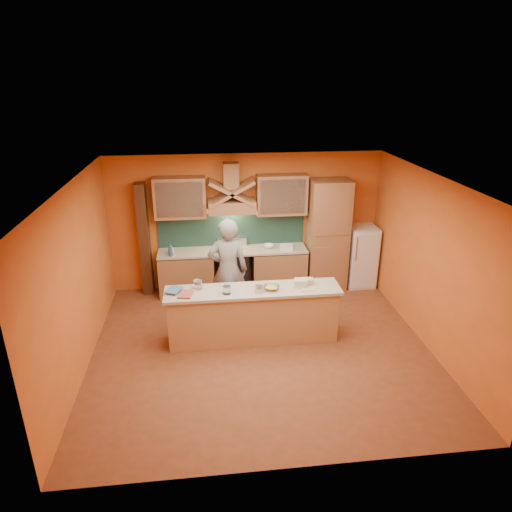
{
  "coord_description": "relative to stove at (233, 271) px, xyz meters",
  "views": [
    {
      "loc": [
        -0.84,
        -6.4,
        4.26
      ],
      "look_at": [
        0.02,
        0.9,
        1.29
      ],
      "focal_mm": 32.0,
      "sensor_mm": 36.0,
      "label": 1
    }
  ],
  "objects": [
    {
      "name": "wall_right",
      "position": [
        3.05,
        -2.2,
        0.95
      ],
      "size": [
        0.02,
        5.0,
        2.8
      ],
      "primitive_type": "cube",
      "color": "orange",
      "rests_on": "floor"
    },
    {
      "name": "stove",
      "position": [
        0.0,
        0.0,
        0.0
      ],
      "size": [
        0.6,
        0.58,
        0.9
      ],
      "primitive_type": "cube",
      "color": "black",
      "rests_on": "floor"
    },
    {
      "name": "upper_cabinet_left",
      "position": [
        -1.0,
        0.12,
        1.55
      ],
      "size": [
        1.0,
        0.35,
        0.8
      ],
      "primitive_type": "cube",
      "color": "#9E6D48",
      "rests_on": "wall_back"
    },
    {
      "name": "upper_cabinet_right",
      "position": [
        1.0,
        0.12,
        1.55
      ],
      "size": [
        1.0,
        0.35,
        0.8
      ],
      "primitive_type": "cube",
      "color": "#9E6D48",
      "rests_on": "wall_back"
    },
    {
      "name": "range_hood",
      "position": [
        0.0,
        0.05,
        1.37
      ],
      "size": [
        0.92,
        0.5,
        0.24
      ],
      "primitive_type": "cube",
      "color": "#9E6D48",
      "rests_on": "wall_back"
    },
    {
      "name": "floor",
      "position": [
        0.3,
        -2.2,
        -0.45
      ],
      "size": [
        5.5,
        5.0,
        0.01
      ],
      "primitive_type": "cube",
      "color": "brown",
      "rests_on": "ground"
    },
    {
      "name": "wall_left",
      "position": [
        -2.45,
        -2.2,
        0.95
      ],
      "size": [
        0.02,
        5.0,
        2.8
      ],
      "primitive_type": "cube",
      "color": "orange",
      "rests_on": "floor"
    },
    {
      "name": "island_body",
      "position": [
        0.2,
        -1.9,
        -0.01
      ],
      "size": [
        2.8,
        0.55,
        0.88
      ],
      "primitive_type": "cube",
      "color": "tan",
      "rests_on": "floor"
    },
    {
      "name": "base_cabinet_right",
      "position": [
        0.95,
        0.0,
        -0.02
      ],
      "size": [
        1.1,
        0.6,
        0.86
      ],
      "primitive_type": "cube",
      "color": "#9E6D48",
      "rests_on": "floor"
    },
    {
      "name": "cloth",
      "position": [
        1.1,
        -2.0,
        0.5
      ],
      "size": [
        0.24,
        0.18,
        0.02
      ],
      "primitive_type": "cube",
      "rotation": [
        0.0,
        0.0,
        -0.04
      ],
      "color": "beige",
      "rests_on": "island_top"
    },
    {
      "name": "book_lower",
      "position": [
        -1.0,
        -1.96,
        0.51
      ],
      "size": [
        0.26,
        0.32,
        0.03
      ],
      "primitive_type": "imported",
      "rotation": [
        0.0,
        0.0,
        -0.21
      ],
      "color": "#A94A3C",
      "rests_on": "island_top"
    },
    {
      "name": "jar_small",
      "position": [
        -0.24,
        -2.01,
        0.56
      ],
      "size": [
        0.15,
        0.15,
        0.13
      ],
      "primitive_type": "cylinder",
      "rotation": [
        0.0,
        0.0,
        -0.15
      ],
      "color": "white",
      "rests_on": "island_top"
    },
    {
      "name": "backsplash",
      "position": [
        -0.0,
        0.28,
        0.8
      ],
      "size": [
        3.0,
        0.03,
        0.7
      ],
      "primitive_type": "cube",
      "color": "#1A3932",
      "rests_on": "wall_back"
    },
    {
      "name": "wall_front",
      "position": [
        0.3,
        -4.7,
        0.95
      ],
      "size": [
        5.5,
        0.02,
        2.8
      ],
      "primitive_type": "cube",
      "color": "orange",
      "rests_on": "floor"
    },
    {
      "name": "fridge",
      "position": [
        2.7,
        0.0,
        0.2
      ],
      "size": [
        0.58,
        0.6,
        1.3
      ],
      "primitive_type": "cube",
      "color": "white",
      "rests_on": "floor"
    },
    {
      "name": "pot_large",
      "position": [
        -0.2,
        -0.13,
        0.53
      ],
      "size": [
        0.26,
        0.26,
        0.16
      ],
      "primitive_type": "cylinder",
      "rotation": [
        0.0,
        0.0,
        -0.24
      ],
      "color": "#B7B6BD",
      "rests_on": "stove"
    },
    {
      "name": "jar_large",
      "position": [
        -0.7,
        -1.77,
        0.57
      ],
      "size": [
        0.17,
        0.17,
        0.15
      ],
      "primitive_type": "cylinder",
      "rotation": [
        0.0,
        0.0,
        -0.12
      ],
      "color": "silver",
      "rests_on": "island_top"
    },
    {
      "name": "wall_back",
      "position": [
        0.3,
        0.3,
        0.95
      ],
      "size": [
        5.5,
        0.02,
        2.8
      ],
      "primitive_type": "cube",
      "color": "orange",
      "rests_on": "floor"
    },
    {
      "name": "dish_rack",
      "position": [
        1.08,
        -0.11,
        0.52
      ],
      "size": [
        0.28,
        0.23,
        0.09
      ],
      "primitive_type": "cube",
      "rotation": [
        0.0,
        0.0,
        -0.13
      ],
      "color": "white",
      "rests_on": "counter_top"
    },
    {
      "name": "bowl_back",
      "position": [
        0.72,
        0.02,
        0.5
      ],
      "size": [
        0.28,
        0.28,
        0.07
      ],
      "primitive_type": "imported",
      "rotation": [
        0.0,
        0.0,
        0.4
      ],
      "color": "white",
      "rests_on": "counter_top"
    },
    {
      "name": "grocery_bag_a",
      "position": [
        1.0,
        -1.91,
        0.56
      ],
      "size": [
        0.24,
        0.2,
        0.14
      ],
      "primitive_type": "cube",
      "rotation": [
        0.0,
        0.0,
        -0.18
      ],
      "color": "beige",
      "rests_on": "island_top"
    },
    {
      "name": "pot_small",
      "position": [
        0.07,
        0.05,
        0.52
      ],
      "size": [
        0.24,
        0.24,
        0.14
      ],
      "primitive_type": "cylinder",
      "rotation": [
        0.0,
        0.0,
        -0.29
      ],
      "color": "silver",
      "rests_on": "stove"
    },
    {
      "name": "base_cabinet_left",
      "position": [
        -0.95,
        0.0,
        -0.02
      ],
      "size": [
        1.1,
        0.6,
        0.86
      ],
      "primitive_type": "cube",
      "color": "#9E6D48",
      "rests_on": "floor"
    },
    {
      "name": "mixing_bowl",
      "position": [
        0.5,
        -1.94,
        0.53
      ],
      "size": [
        0.32,
        0.32,
        0.06
      ],
      "primitive_type": "imported",
      "rotation": [
        0.0,
        0.0,
        -0.35
      ],
      "color": "silver",
      "rests_on": "island_top"
    },
    {
      "name": "book_upper",
      "position": [
        -1.18,
        -1.8,
        0.53
      ],
      "size": [
        0.31,
        0.35,
        0.02
      ],
      "primitive_type": "imported",
      "rotation": [
        0.0,
        0.0,
        -0.4
      ],
      "color": "teal",
      "rests_on": "island_top"
    },
    {
      "name": "grocery_bag_b",
      "position": [
        1.14,
        -1.81,
        0.55
      ],
      "size": [
        0.18,
        0.15,
        0.1
      ],
      "primitive_type": "cube",
      "rotation": [
        0.0,
        0.0,
        -0.12
      ],
      "color": "beige",
      "rests_on": "island_top"
    },
    {
      "name": "counter_top",
      "position": [
        -0.0,
        0.0,
        0.45
      ],
      "size": [
        3.0,
        0.62,
        0.04
      ],
      "primitive_type": "cube",
      "color": "#B7AE9B",
      "rests_on": "base_cabinet_left"
    },
    {
      "name": "soap_bottle_a",
      "position": [
        -1.22,
        -0.06,
        0.55
      ],
      "size": [
        0.1,
        0.1,
        0.17
      ],
      "primitive_type": "imported",
      "rotation": [
        0.0,
        0.0,
        0.36
      ],
      "color": "white",
      "rests_on": "counter_top"
    },
    {
      "name": "soap_bottle_b",
      "position": [
        -1.23,
        -0.2,
        0.59
      ],
      "size": [
        0.13,
        0.13,
        0.24
      ],
      "primitive_type": "imported",
      "rotation": [
        0.0,
        0.0,
        0.63
      ],
      "color": "#334C8C",
      "rests_on": "counter_top"
    },
    {
      "name": "island_top",
      "position": [
        0.2,
        -1.9,
        0.47
      ],
      "size": [
        2.9,
        0.62,
        0.05
      ],
      "primitive_type": "cube",
      "color": "#B7AE9B",
      "rests_on": "island_body"
    },
    {
      "name": "kitchen_scale",
      "position": [
        0.29,
        -2.02,
        0.54
      ],
      "size": [
        0.13,
        0.13,
        0.09
      ],
      "primitive_type": "cube",
      "rotation": [
        0.0,
        0.0,
        -0.18
      ],
      "color": "silver",
      "rests_on": "island_top"
    },
    {
      "name": "pantry_column",
      "position": [
        1.95,
        0.0,
        0.7
      ],
      "size": [
        0.8,
        0.6,
        2.3
      ],
      "primitive_type": "cube",
      "color": "#9E6D48",
      "rests_on": "floor"
    },
    {
      "name": "trim_column_left",
      "position": [
        -1.75,
        0.15,
        0.7
      ],
      "size": [
        0.2,
        0.3,
        2.3
      ],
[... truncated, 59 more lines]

